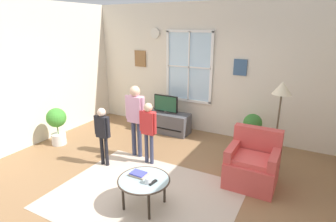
{
  "coord_description": "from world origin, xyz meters",
  "views": [
    {
      "loc": [
        2.2,
        -3.15,
        2.45
      ],
      "look_at": [
        -0.0,
        0.92,
        0.99
      ],
      "focal_mm": 29.24,
      "sensor_mm": 36.0,
      "label": 1
    }
  ],
  "objects_px": {
    "television": "(166,104)",
    "potted_plant_corner": "(57,123)",
    "coffee_table": "(144,181)",
    "floor_lamp": "(281,97)",
    "person_black_shirt": "(103,130)",
    "armchair": "(252,165)",
    "person_pink_shirt": "(136,113)",
    "remote_near_books": "(153,182)",
    "book_stack": "(138,174)",
    "cup": "(148,180)",
    "person_red_shirt": "(149,126)",
    "potted_plant_by_window": "(252,128)",
    "tv_stand": "(166,122)"
  },
  "relations": [
    {
      "from": "book_stack",
      "to": "remote_near_books",
      "type": "relative_size",
      "value": 1.81
    },
    {
      "from": "armchair",
      "to": "floor_lamp",
      "type": "bearing_deg",
      "value": 72.96
    },
    {
      "from": "coffee_table",
      "to": "person_red_shirt",
      "type": "xyz_separation_m",
      "value": [
        -0.61,
        1.11,
        0.33
      ]
    },
    {
      "from": "book_stack",
      "to": "person_black_shirt",
      "type": "relative_size",
      "value": 0.23
    },
    {
      "from": "floor_lamp",
      "to": "person_pink_shirt",
      "type": "bearing_deg",
      "value": -161.09
    },
    {
      "from": "tv_stand",
      "to": "person_pink_shirt",
      "type": "xyz_separation_m",
      "value": [
        0.11,
        -1.38,
        0.64
      ]
    },
    {
      "from": "cup",
      "to": "potted_plant_corner",
      "type": "relative_size",
      "value": 0.11
    },
    {
      "from": "remote_near_books",
      "to": "cup",
      "type": "bearing_deg",
      "value": -149.09
    },
    {
      "from": "person_black_shirt",
      "to": "potted_plant_by_window",
      "type": "height_order",
      "value": "person_black_shirt"
    },
    {
      "from": "television",
      "to": "armchair",
      "type": "xyz_separation_m",
      "value": [
        2.29,
        -1.29,
        -0.37
      ]
    },
    {
      "from": "person_red_shirt",
      "to": "potted_plant_by_window",
      "type": "bearing_deg",
      "value": 45.19
    },
    {
      "from": "person_black_shirt",
      "to": "potted_plant_corner",
      "type": "xyz_separation_m",
      "value": [
        -1.48,
        0.24,
        -0.2
      ]
    },
    {
      "from": "armchair",
      "to": "floor_lamp",
      "type": "height_order",
      "value": "floor_lamp"
    },
    {
      "from": "armchair",
      "to": "coffee_table",
      "type": "relative_size",
      "value": 1.19
    },
    {
      "from": "person_black_shirt",
      "to": "coffee_table",
      "type": "bearing_deg",
      "value": -27.19
    },
    {
      "from": "cup",
      "to": "remote_near_books",
      "type": "xyz_separation_m",
      "value": [
        0.05,
        0.03,
        -0.03
      ]
    },
    {
      "from": "tv_stand",
      "to": "person_pink_shirt",
      "type": "height_order",
      "value": "person_pink_shirt"
    },
    {
      "from": "person_red_shirt",
      "to": "floor_lamp",
      "type": "xyz_separation_m",
      "value": [
        2.03,
        0.96,
        0.58
      ]
    },
    {
      "from": "tv_stand",
      "to": "cup",
      "type": "height_order",
      "value": "cup"
    },
    {
      "from": "remote_near_books",
      "to": "floor_lamp",
      "type": "xyz_separation_m",
      "value": [
        1.26,
        2.09,
        0.87
      ]
    },
    {
      "from": "potted_plant_corner",
      "to": "person_red_shirt",
      "type": "bearing_deg",
      "value": 5.34
    },
    {
      "from": "armchair",
      "to": "person_black_shirt",
      "type": "bearing_deg",
      "value": -165.02
    },
    {
      "from": "television",
      "to": "potted_plant_by_window",
      "type": "height_order",
      "value": "television"
    },
    {
      "from": "television",
      "to": "remote_near_books",
      "type": "xyz_separation_m",
      "value": [
        1.26,
        -2.64,
        -0.26
      ]
    },
    {
      "from": "armchair",
      "to": "floor_lamp",
      "type": "relative_size",
      "value": 0.56
    },
    {
      "from": "cup",
      "to": "potted_plant_by_window",
      "type": "distance_m",
      "value": 2.8
    },
    {
      "from": "coffee_table",
      "to": "person_red_shirt",
      "type": "distance_m",
      "value": 1.31
    },
    {
      "from": "television",
      "to": "book_stack",
      "type": "xyz_separation_m",
      "value": [
        0.97,
        -2.57,
        -0.25
      ]
    },
    {
      "from": "armchair",
      "to": "person_pink_shirt",
      "type": "relative_size",
      "value": 0.62
    },
    {
      "from": "person_pink_shirt",
      "to": "remote_near_books",
      "type": "bearing_deg",
      "value": -47.92
    },
    {
      "from": "book_stack",
      "to": "floor_lamp",
      "type": "bearing_deg",
      "value": 52.59
    },
    {
      "from": "book_stack",
      "to": "potted_plant_corner",
      "type": "xyz_separation_m",
      "value": [
        -2.65,
        0.85,
        0.04
      ]
    },
    {
      "from": "person_black_shirt",
      "to": "potted_plant_by_window",
      "type": "relative_size",
      "value": 1.45
    },
    {
      "from": "coffee_table",
      "to": "book_stack",
      "type": "height_order",
      "value": "book_stack"
    },
    {
      "from": "coffee_table",
      "to": "floor_lamp",
      "type": "xyz_separation_m",
      "value": [
        1.42,
        2.07,
        0.9
      ]
    },
    {
      "from": "television",
      "to": "potted_plant_by_window",
      "type": "bearing_deg",
      "value": 0.31
    },
    {
      "from": "television",
      "to": "coffee_table",
      "type": "relative_size",
      "value": 0.81
    },
    {
      "from": "tv_stand",
      "to": "potted_plant_by_window",
      "type": "height_order",
      "value": "potted_plant_by_window"
    },
    {
      "from": "television",
      "to": "potted_plant_corner",
      "type": "bearing_deg",
      "value": -134.32
    },
    {
      "from": "tv_stand",
      "to": "person_red_shirt",
      "type": "height_order",
      "value": "person_red_shirt"
    },
    {
      "from": "cup",
      "to": "remote_near_books",
      "type": "height_order",
      "value": "cup"
    },
    {
      "from": "television",
      "to": "book_stack",
      "type": "height_order",
      "value": "television"
    },
    {
      "from": "person_pink_shirt",
      "to": "potted_plant_corner",
      "type": "relative_size",
      "value": 1.74
    },
    {
      "from": "television",
      "to": "person_black_shirt",
      "type": "bearing_deg",
      "value": -95.72
    },
    {
      "from": "tv_stand",
      "to": "potted_plant_corner",
      "type": "xyz_separation_m",
      "value": [
        -1.67,
        -1.72,
        0.24
      ]
    },
    {
      "from": "person_pink_shirt",
      "to": "floor_lamp",
      "type": "distance_m",
      "value": 2.57
    },
    {
      "from": "potted_plant_by_window",
      "to": "floor_lamp",
      "type": "bearing_deg",
      "value": -47.19
    },
    {
      "from": "armchair",
      "to": "person_red_shirt",
      "type": "bearing_deg",
      "value": -172.99
    },
    {
      "from": "television",
      "to": "remote_near_books",
      "type": "distance_m",
      "value": 2.93
    },
    {
      "from": "television",
      "to": "cup",
      "type": "relative_size",
      "value": 6.65
    }
  ]
}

